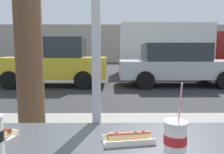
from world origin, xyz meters
TOP-DOWN VIEW (x-y plane):
  - ground_plane at (0.00, 8.00)m, footprint 60.00×60.00m
  - sidewalk_strip at (0.00, 1.60)m, footprint 16.00×2.80m
  - building_facade_far at (0.00, 23.53)m, footprint 28.00×1.20m
  - soda_cup_left at (0.35, -0.38)m, footprint 0.10×0.10m
  - hotdog_tray_near at (0.17, -0.24)m, footprint 0.25×0.13m
  - parked_car_yellow at (-2.11, 7.22)m, footprint 4.14×1.89m
  - parked_car_silver at (2.64, 7.22)m, footprint 4.52×2.00m
  - box_truck at (3.93, 11.56)m, footprint 6.76×2.44m

SIDE VIEW (x-z plane):
  - ground_plane at x=0.00m, z-range 0.00..0.00m
  - sidewalk_strip at x=0.00m, z-range 0.00..0.12m
  - parked_car_silver at x=2.64m, z-range 0.02..1.64m
  - parked_car_yellow at x=-2.11m, z-range 0.00..1.83m
  - hotdog_tray_near at x=0.17m, z-range 0.93..0.98m
  - soda_cup_left at x=0.35m, z-range 0.86..1.17m
  - box_truck at x=3.93m, z-range 0.15..2.96m
  - building_facade_far at x=0.00m, z-range 0.00..4.09m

